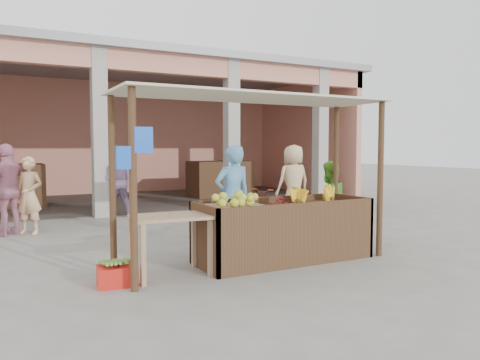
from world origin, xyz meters
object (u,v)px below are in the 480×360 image
side_table (170,226)px  red_crate (117,276)px  vendor_blue (233,194)px  motorcycle (248,211)px  fruit_stall (284,233)px  vendor_green (329,199)px

side_table → red_crate: size_ratio=2.22×
vendor_blue → motorcycle: size_ratio=1.08×
fruit_stall → vendor_blue: 1.15m
motorcycle → fruit_stall: bearing=145.8°
side_table → motorcycle: (2.34, 2.18, -0.22)m
vendor_green → motorcycle: 1.65m
red_crate → fruit_stall: bearing=10.1°
side_table → vendor_blue: bearing=40.4°
fruit_stall → motorcycle: motorcycle is taller
fruit_stall → vendor_blue: size_ratio=1.43×
fruit_stall → vendor_green: (1.48, 0.80, 0.35)m
vendor_blue → vendor_green: (1.83, -0.16, -0.16)m
red_crate → vendor_green: vendor_green is taller
red_crate → vendor_green: (3.96, 0.94, 0.63)m
vendor_blue → vendor_green: 1.85m
red_crate → motorcycle: motorcycle is taller
fruit_stall → vendor_green: vendor_green is taller
side_table → vendor_blue: 1.75m
vendor_green → motorcycle: (-0.90, 1.35, -0.31)m
vendor_blue → motorcycle: vendor_blue is taller
side_table → vendor_green: vendor_green is taller
fruit_stall → red_crate: 2.50m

